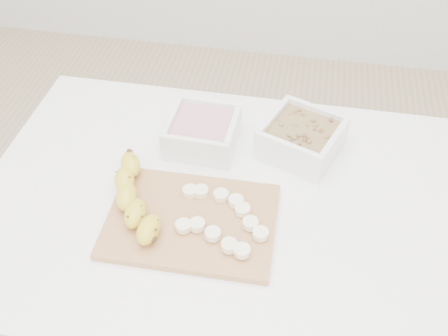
% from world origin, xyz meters
% --- Properties ---
extents(table, '(1.00, 0.70, 0.75)m').
position_xyz_m(table, '(0.00, 0.00, 0.65)').
color(table, white).
rests_on(table, ground).
extents(bowl_yogurt, '(0.15, 0.15, 0.07)m').
position_xyz_m(bowl_yogurt, '(-0.07, 0.16, 0.79)').
color(bowl_yogurt, white).
rests_on(bowl_yogurt, table).
extents(bowl_granola, '(0.20, 0.20, 0.07)m').
position_xyz_m(bowl_granola, '(0.15, 0.18, 0.79)').
color(bowl_granola, white).
rests_on(bowl_granola, table).
extents(cutting_board, '(0.33, 0.24, 0.01)m').
position_xyz_m(cutting_board, '(-0.05, -0.07, 0.76)').
color(cutting_board, '#B87F4B').
rests_on(cutting_board, table).
extents(banana, '(0.13, 0.24, 0.04)m').
position_xyz_m(banana, '(-0.16, -0.06, 0.79)').
color(banana, gold).
rests_on(banana, cutting_board).
extents(banana_slices, '(0.18, 0.16, 0.02)m').
position_xyz_m(banana_slices, '(0.01, -0.07, 0.77)').
color(banana_slices, '#F8E9C1').
rests_on(banana_slices, cutting_board).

